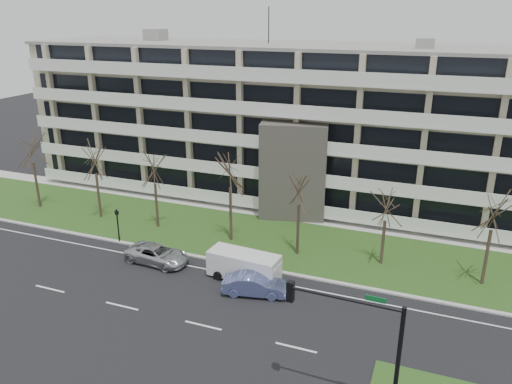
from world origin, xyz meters
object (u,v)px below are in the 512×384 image
at_px(white_van, 245,264).
at_px(pedestrian_signal, 118,221).
at_px(blue_sedan, 255,285).
at_px(traffic_signal, 359,337).
at_px(silver_pickup, 157,254).

bearing_deg(white_van, pedestrian_signal, 175.83).
bearing_deg(blue_sedan, traffic_signal, -146.65).
distance_m(traffic_signal, pedestrian_signal, 24.85).
distance_m(silver_pickup, blue_sedan, 8.82).
bearing_deg(pedestrian_signal, traffic_signal, -6.00).
height_order(blue_sedan, white_van, white_van).
distance_m(silver_pickup, pedestrian_signal, 5.39).
bearing_deg(traffic_signal, white_van, 136.48).
xyz_separation_m(blue_sedan, white_van, (-1.43, 1.70, 0.48)).
bearing_deg(white_van, silver_pickup, -174.78).
xyz_separation_m(blue_sedan, traffic_signal, (8.32, -8.07, 3.48)).
bearing_deg(silver_pickup, pedestrian_signal, 72.63).
bearing_deg(blue_sedan, silver_pickup, 67.22).
distance_m(silver_pickup, traffic_signal, 19.85).
bearing_deg(white_van, blue_sedan, -45.89).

